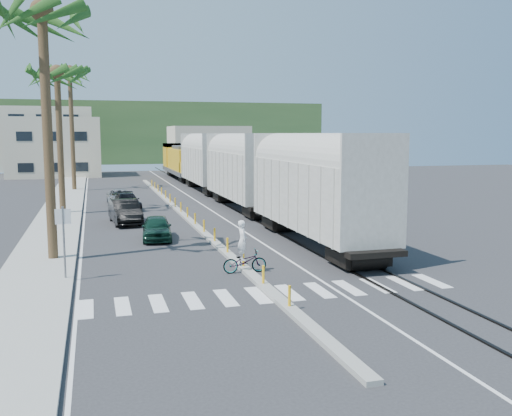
{
  "coord_description": "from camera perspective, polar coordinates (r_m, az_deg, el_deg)",
  "views": [
    {
      "loc": [
        -6.11,
        -21.29,
        5.82
      ],
      "look_at": [
        1.95,
        6.83,
        2.0
      ],
      "focal_mm": 40.0,
      "sensor_mm": 36.0,
      "label": 1
    }
  ],
  "objects": [
    {
      "name": "hillside",
      "position": [
        121.44,
        -13.23,
        7.33
      ],
      "size": [
        80.0,
        20.0,
        12.0
      ],
      "primitive_type": "cube",
      "color": "#385628",
      "rests_on": "ground"
    },
    {
      "name": "car_third",
      "position": [
        44.93,
        -12.78,
        0.63
      ],
      "size": [
        2.5,
        4.68,
        1.27
      ],
      "primitive_type": "imported",
      "rotation": [
        0.0,
        0.0,
        0.08
      ],
      "color": "black",
      "rests_on": "ground"
    },
    {
      "name": "ground",
      "position": [
        22.9,
        0.01,
        -7.28
      ],
      "size": [
        140.0,
        140.0,
        0.0
      ],
      "primitive_type": "plane",
      "color": "#28282B",
      "rests_on": "ground"
    },
    {
      "name": "car_second",
      "position": [
        38.04,
        -12.96,
        -0.36
      ],
      "size": [
        2.51,
        5.05,
        1.56
      ],
      "primitive_type": "imported",
      "rotation": [
        0.0,
        0.0,
        0.09
      ],
      "color": "black",
      "rests_on": "ground"
    },
    {
      "name": "car_rear",
      "position": [
        48.65,
        -13.47,
        1.09
      ],
      "size": [
        2.08,
        4.41,
        1.22
      ],
      "primitive_type": "imported",
      "rotation": [
        0.0,
        0.0,
        0.01
      ],
      "color": "#95989A",
      "rests_on": "ground"
    },
    {
      "name": "palm_trees",
      "position": [
        44.31,
        -19.02,
        13.51
      ],
      "size": [
        3.5,
        37.2,
        13.75
      ],
      "color": "brown",
      "rests_on": "ground"
    },
    {
      "name": "car_lead",
      "position": [
        31.97,
        -9.89,
        -1.95
      ],
      "size": [
        2.29,
        4.19,
        1.33
      ],
      "primitive_type": "imported",
      "rotation": [
        0.0,
        0.0,
        -0.09
      ],
      "color": "#103024",
      "rests_on": "ground"
    },
    {
      "name": "sidewalk",
      "position": [
        46.7,
        -18.81,
        -0.02
      ],
      "size": [
        3.0,
        90.0,
        0.15
      ],
      "primitive_type": "cube",
      "color": "gray",
      "rests_on": "ground"
    },
    {
      "name": "cyclist",
      "position": [
        24.02,
        -1.19,
        -4.81
      ],
      "size": [
        0.82,
        1.9,
        2.24
      ],
      "rotation": [
        0.0,
        0.0,
        1.53
      ],
      "color": "#9EA0A5",
      "rests_on": "ground"
    },
    {
      "name": "street_sign",
      "position": [
        23.63,
        -18.69,
        -2.33
      ],
      "size": [
        0.6,
        0.08,
        3.0
      ],
      "color": "slate",
      "rests_on": "ground"
    },
    {
      "name": "buildings",
      "position": [
        92.95,
        -16.29,
        6.25
      ],
      "size": [
        38.0,
        27.0,
        10.0
      ],
      "color": "beige",
      "rests_on": "ground"
    },
    {
      "name": "lane_markings",
      "position": [
        46.82,
        -11.03,
        0.17
      ],
      "size": [
        9.42,
        90.0,
        0.01
      ],
      "color": "silver",
      "rests_on": "ground"
    },
    {
      "name": "median",
      "position": [
        42.09,
        -7.51,
        -0.45
      ],
      "size": [
        0.45,
        60.0,
        0.85
      ],
      "color": "gray",
      "rests_on": "ground"
    },
    {
      "name": "freight_train",
      "position": [
        49.53,
        -3.02,
        4.06
      ],
      "size": [
        3.0,
        60.94,
        5.85
      ],
      "color": "#A2A094",
      "rests_on": "ground"
    },
    {
      "name": "rails",
      "position": [
        50.85,
        -3.28,
        0.89
      ],
      "size": [
        1.56,
        100.0,
        0.06
      ],
      "color": "black",
      "rests_on": "ground"
    },
    {
      "name": "crosswalk",
      "position": [
        21.05,
        1.53,
        -8.59
      ],
      "size": [
        14.0,
        2.2,
        0.01
      ],
      "primitive_type": "cube",
      "color": "silver",
      "rests_on": "ground"
    }
  ]
}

